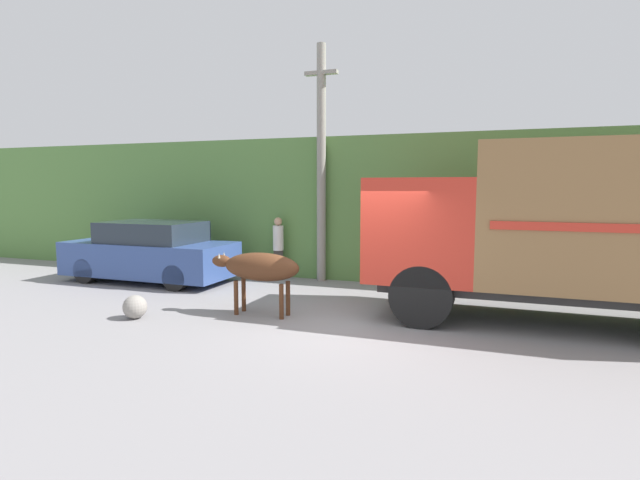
{
  "coord_description": "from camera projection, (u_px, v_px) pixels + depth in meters",
  "views": [
    {
      "loc": [
        2.5,
        -8.76,
        2.59
      ],
      "look_at": [
        -0.99,
        0.7,
        1.49
      ],
      "focal_mm": 28.0,
      "sensor_mm": 36.0,
      "label": 1
    }
  ],
  "objects": [
    {
      "name": "parked_suv",
      "position": [
        150.0,
        253.0,
        13.53
      ],
      "size": [
        4.63,
        1.89,
        1.63
      ],
      "rotation": [
        0.0,
        0.0,
        0.06
      ],
      "color": "#334C8C",
      "rests_on": "ground_plane"
    },
    {
      "name": "hillside_embankment",
      "position": [
        419.0,
        206.0,
        15.66
      ],
      "size": [
        32.0,
        5.83,
        3.92
      ],
      "color": "#568442",
      "rests_on": "ground_plane"
    },
    {
      "name": "brown_cow",
      "position": [
        260.0,
        268.0,
        9.97
      ],
      "size": [
        1.94,
        0.57,
        1.27
      ],
      "rotation": [
        0.0,
        0.0,
        -0.24
      ],
      "color": "#512D19",
      "rests_on": "ground_plane"
    },
    {
      "name": "roadside_rock",
      "position": [
        135.0,
        307.0,
        9.76
      ],
      "size": [
        0.46,
        0.46,
        0.46
      ],
      "color": "gray",
      "rests_on": "ground_plane"
    },
    {
      "name": "pedestrian_on_hill",
      "position": [
        278.0,
        244.0,
        13.94
      ],
      "size": [
        0.38,
        0.38,
        1.72
      ],
      "rotation": [
        0.0,
        0.0,
        3.5
      ],
      "color": "#38332D",
      "rests_on": "ground_plane"
    },
    {
      "name": "building_backdrop",
      "position": [
        260.0,
        219.0,
        16.09
      ],
      "size": [
        6.31,
        2.7,
        3.04
      ],
      "color": "#8CC69E",
      "rests_on": "ground_plane"
    },
    {
      "name": "cargo_truck",
      "position": [
        565.0,
        225.0,
        9.1
      ],
      "size": [
        6.82,
        2.47,
        3.37
      ],
      "rotation": [
        0.0,
        0.0,
        -0.04
      ],
      "color": "#2D2D2D",
      "rests_on": "ground_plane"
    },
    {
      "name": "ground_plane",
      "position": [
        357.0,
        325.0,
        9.31
      ],
      "size": [
        60.0,
        60.0,
        0.0
      ],
      "primitive_type": "plane",
      "color": "gray"
    },
    {
      "name": "utility_pole",
      "position": [
        321.0,
        161.0,
        13.39
      ],
      "size": [
        0.9,
        0.24,
        6.32
      ],
      "color": "gray",
      "rests_on": "ground_plane"
    }
  ]
}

